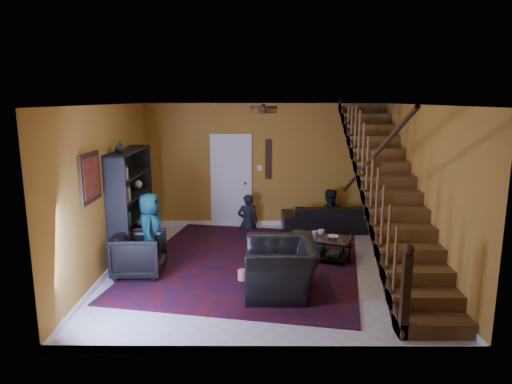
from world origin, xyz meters
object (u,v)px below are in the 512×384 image
sofa (328,218)px  armchair_left (139,254)px  coffee_table (318,247)px  bookshelf (132,206)px  armchair_right (280,268)px

sofa → armchair_left: size_ratio=2.50×
coffee_table → armchair_left: bearing=-165.7°
sofa → bookshelf: bearing=21.9°
sofa → coffee_table: (-0.46, -1.88, -0.05)m
sofa → armchair_right: armchair_right is taller
armchair_left → armchair_right: bearing=-107.6°
armchair_right → armchair_left: bearing=-106.8°
bookshelf → armchair_left: size_ratio=2.47×
bookshelf → coffee_table: bearing=-2.9°
bookshelf → coffee_table: size_ratio=1.58×
bookshelf → coffee_table: 3.50m
sofa → coffee_table: sofa is taller
bookshelf → armchair_right: bookshelf is taller
armchair_left → armchair_right: armchair_right is taller
bookshelf → armchair_left: 1.18m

